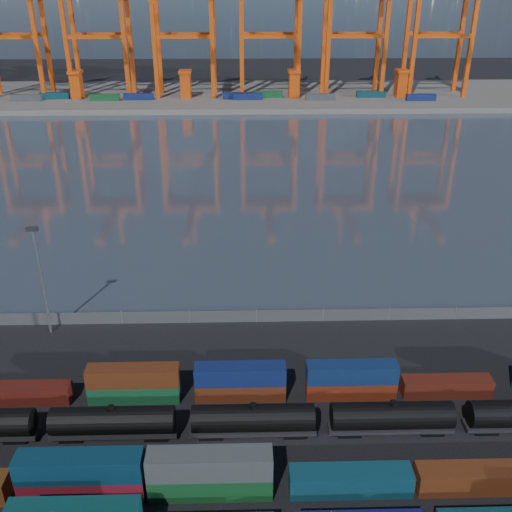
{
  "coord_description": "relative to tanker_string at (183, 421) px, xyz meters",
  "views": [
    {
      "loc": [
        -1.86,
        -44.61,
        46.08
      ],
      "look_at": [
        0.0,
        30.0,
        10.0
      ],
      "focal_mm": 40.0,
      "sensor_mm": 36.0,
      "label": 1
    }
  ],
  "objects": [
    {
      "name": "ground",
      "position": [
        8.71,
        -4.44,
        -2.17
      ],
      "size": [
        700.0,
        700.0,
        0.0
      ],
      "primitive_type": "plane",
      "color": "black",
      "rests_on": "ground"
    },
    {
      "name": "harbor_water",
      "position": [
        8.71,
        100.56,
        -2.16
      ],
      "size": [
        700.0,
        700.0,
        0.0
      ],
      "primitive_type": "plane",
      "color": "#313B47",
      "rests_on": "ground"
    },
    {
      "name": "far_quay",
      "position": [
        8.71,
        205.56,
        -1.17
      ],
      "size": [
        700.0,
        70.0,
        2.0
      ],
      "primitive_type": "cube",
      "color": "#514F4C",
      "rests_on": "ground"
    },
    {
      "name": "container_row_mid",
      "position": [
        20.73,
        -8.06,
        -0.14
      ],
      "size": [
        141.26,
        2.48,
        5.29
      ],
      "color": "#383B3D",
      "rests_on": "ground"
    },
    {
      "name": "container_row_north",
      "position": [
        14.77,
        6.36,
        -0.3
      ],
      "size": [
        140.42,
        2.23,
        4.76
      ],
      "color": "navy",
      "rests_on": "ground"
    },
    {
      "name": "tanker_string",
      "position": [
        0.0,
        0.0,
        0.0
      ],
      "size": [
        122.58,
        3.03,
        4.33
      ],
      "color": "black",
      "rests_on": "ground"
    },
    {
      "name": "waterfront_fence",
      "position": [
        8.71,
        23.56,
        -1.17
      ],
      "size": [
        160.12,
        0.12,
        2.2
      ],
      "color": "#595B5E",
      "rests_on": "ground"
    },
    {
      "name": "yard_light_mast",
      "position": [
        -21.29,
        21.56,
        7.13
      ],
      "size": [
        1.6,
        0.4,
        16.6
      ],
      "color": "slate",
      "rests_on": "ground"
    },
    {
      "name": "quay_containers",
      "position": [
        -2.28,
        191.03,
        1.13
      ],
      "size": [
        172.58,
        10.99,
        2.6
      ],
      "color": "navy",
      "rests_on": "far_quay"
    },
    {
      "name": "straddle_carriers",
      "position": [
        6.21,
        195.56,
        5.65
      ],
      "size": [
        140.0,
        7.0,
        11.1
      ],
      "color": "#DB4A0F",
      "rests_on": "far_quay"
    }
  ]
}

